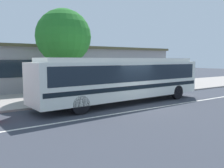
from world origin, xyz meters
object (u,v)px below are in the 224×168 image
object	(u,v)px
pedestrian_waiting_near_sign	(60,88)
bus_stop_sign	(148,75)
street_tree_near_stop	(63,37)
transit_bus	(124,77)
pedestrian_walking_along_curb	(105,81)

from	to	relation	value
pedestrian_waiting_near_sign	bus_stop_sign	xyz separation A→B (m)	(7.74, 0.28, 0.53)
bus_stop_sign	street_tree_near_stop	xyz separation A→B (m)	(-6.40, 2.10, 2.84)
transit_bus	pedestrian_waiting_near_sign	distance (m)	4.10
pedestrian_walking_along_curb	street_tree_near_stop	bearing A→B (deg)	156.73
pedestrian_walking_along_curb	street_tree_near_stop	world-z (taller)	street_tree_near_stop
bus_stop_sign	pedestrian_walking_along_curb	bearing A→B (deg)	166.00
transit_bus	pedestrian_walking_along_curb	xyz separation A→B (m)	(0.52, 3.04, -0.52)
bus_stop_sign	transit_bus	bearing A→B (deg)	-152.73
pedestrian_waiting_near_sign	street_tree_near_stop	world-z (taller)	street_tree_near_stop
pedestrian_walking_along_curb	bus_stop_sign	distance (m)	3.76
pedestrian_waiting_near_sign	street_tree_near_stop	size ratio (longest dim) A/B	0.26
transit_bus	pedestrian_waiting_near_sign	xyz separation A→B (m)	(-3.61, 1.85, -0.62)
transit_bus	bus_stop_sign	bearing A→B (deg)	27.27
transit_bus	pedestrian_walking_along_curb	distance (m)	3.12
transit_bus	street_tree_near_stop	size ratio (longest dim) A/B	1.90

